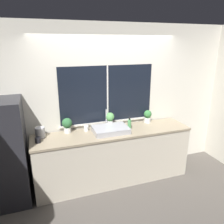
# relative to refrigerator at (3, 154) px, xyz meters

# --- Properties ---
(ground_plane) EXTENTS (14.00, 14.00, 0.00)m
(ground_plane) POSITION_rel_refrigerator_xyz_m (1.73, -0.31, -0.81)
(ground_plane) COLOR #4C4742
(wall_back) EXTENTS (8.00, 0.09, 2.70)m
(wall_back) POSITION_rel_refrigerator_xyz_m (1.73, 0.34, 0.54)
(wall_back) COLOR silver
(wall_back) RESTS_ON ground_plane
(wall_right) EXTENTS (0.06, 7.00, 2.70)m
(wall_right) POSITION_rel_refrigerator_xyz_m (4.07, 1.19, 0.54)
(wall_right) COLOR silver
(wall_right) RESTS_ON ground_plane
(counter) EXTENTS (2.69, 0.61, 0.94)m
(counter) POSITION_rel_refrigerator_xyz_m (1.73, -0.02, -0.34)
(counter) COLOR beige
(counter) RESTS_ON ground_plane
(refrigerator) EXTENTS (0.67, 0.69, 1.62)m
(refrigerator) POSITION_rel_refrigerator_xyz_m (0.00, 0.00, 0.00)
(refrigerator) COLOR #232328
(refrigerator) RESTS_ON ground_plane
(sink) EXTENTS (0.58, 0.45, 0.33)m
(sink) POSITION_rel_refrigerator_xyz_m (1.67, -0.03, 0.17)
(sink) COLOR #ADADB2
(sink) RESTS_ON counter
(potted_plant_left) EXTENTS (0.17, 0.17, 0.25)m
(potted_plant_left) POSITION_rel_refrigerator_xyz_m (0.99, 0.20, 0.27)
(potted_plant_left) COLOR white
(potted_plant_left) RESTS_ON counter
(potted_plant_center) EXTENTS (0.15, 0.15, 0.27)m
(potted_plant_center) POSITION_rel_refrigerator_xyz_m (1.74, 0.20, 0.29)
(potted_plant_center) COLOR white
(potted_plant_center) RESTS_ON counter
(potted_plant_right) EXTENTS (0.14, 0.14, 0.24)m
(potted_plant_right) POSITION_rel_refrigerator_xyz_m (2.48, 0.20, 0.25)
(potted_plant_right) COLOR white
(potted_plant_right) RESTS_ON counter
(soap_bottle) EXTENTS (0.06, 0.06, 0.22)m
(soap_bottle) POSITION_rel_refrigerator_xyz_m (2.03, 0.00, 0.22)
(soap_bottle) COLOR #519E5B
(soap_bottle) RESTS_ON counter
(mug_black) EXTENTS (0.08, 0.08, 0.08)m
(mug_black) POSITION_rel_refrigerator_xyz_m (0.51, -0.06, 0.17)
(mug_black) COLOR black
(mug_black) RESTS_ON counter
(mug_white) EXTENTS (0.08, 0.08, 0.09)m
(mug_white) POSITION_rel_refrigerator_xyz_m (1.30, 0.16, 0.17)
(mug_white) COLOR white
(mug_white) RESTS_ON counter
(kettle) EXTENTS (0.15, 0.15, 0.18)m
(kettle) POSITION_rel_refrigerator_xyz_m (0.55, 0.14, 0.21)
(kettle) COLOR #B2B2B7
(kettle) RESTS_ON counter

